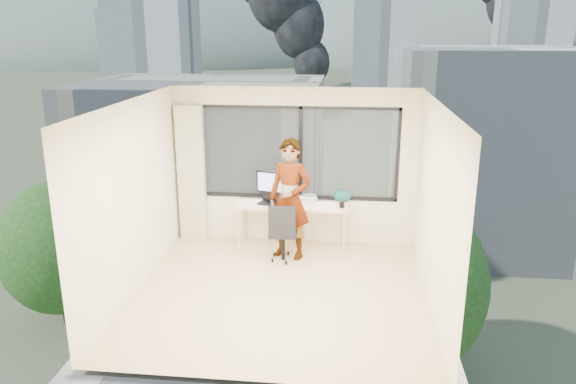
# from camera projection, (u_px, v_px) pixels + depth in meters

# --- Properties ---
(floor) EXTENTS (4.00, 4.00, 0.01)m
(floor) POSITION_uv_depth(u_px,v_px,m) (280.00, 293.00, 7.60)
(floor) COLOR #D4B089
(floor) RESTS_ON ground
(ceiling) EXTENTS (4.00, 4.00, 0.01)m
(ceiling) POSITION_uv_depth(u_px,v_px,m) (279.00, 103.00, 6.85)
(ceiling) COLOR white
(ceiling) RESTS_ON ground
(wall_front) EXTENTS (4.00, 0.01, 2.60)m
(wall_front) POSITION_uv_depth(u_px,v_px,m) (254.00, 266.00, 5.32)
(wall_front) COLOR beige
(wall_front) RESTS_ON ground
(wall_left) EXTENTS (0.01, 4.00, 2.60)m
(wall_left) POSITION_uv_depth(u_px,v_px,m) (132.00, 198.00, 7.43)
(wall_left) COLOR beige
(wall_left) RESTS_ON ground
(wall_right) EXTENTS (0.01, 4.00, 2.60)m
(wall_right) POSITION_uv_depth(u_px,v_px,m) (436.00, 208.00, 7.02)
(wall_right) COLOR beige
(wall_right) RESTS_ON ground
(window_wall) EXTENTS (3.30, 0.16, 1.55)m
(window_wall) POSITION_uv_depth(u_px,v_px,m) (298.00, 153.00, 9.06)
(window_wall) COLOR black
(window_wall) RESTS_ON ground
(curtain) EXTENTS (0.45, 0.14, 2.30)m
(curtain) POSITION_uv_depth(u_px,v_px,m) (192.00, 174.00, 9.23)
(curtain) COLOR beige
(curtain) RESTS_ON floor
(desk) EXTENTS (1.80, 0.60, 0.75)m
(desk) POSITION_uv_depth(u_px,v_px,m) (292.00, 226.00, 9.07)
(desk) COLOR tan
(desk) RESTS_ON floor
(chair) EXTENTS (0.50, 0.50, 0.96)m
(chair) POSITION_uv_depth(u_px,v_px,m) (283.00, 231.00, 8.54)
(chair) COLOR black
(chair) RESTS_ON floor
(person) EXTENTS (0.80, 0.66, 1.90)m
(person) POSITION_uv_depth(u_px,v_px,m) (290.00, 199.00, 8.55)
(person) COLOR #2D2D33
(person) RESTS_ON floor
(monitor) EXTENTS (0.54, 0.23, 0.53)m
(monitor) POSITION_uv_depth(u_px,v_px,m) (272.00, 187.00, 8.98)
(monitor) COLOR black
(monitor) RESTS_ON desk
(game_console) EXTENTS (0.34, 0.30, 0.07)m
(game_console) POSITION_uv_depth(u_px,v_px,m) (307.00, 198.00, 9.17)
(game_console) COLOR white
(game_console) RESTS_ON desk
(laptop) EXTENTS (0.43, 0.45, 0.22)m
(laptop) POSITION_uv_depth(u_px,v_px,m) (269.00, 197.00, 8.95)
(laptop) COLOR black
(laptop) RESTS_ON desk
(cellphone) EXTENTS (0.12, 0.08, 0.01)m
(cellphone) POSITION_uv_depth(u_px,v_px,m) (267.00, 204.00, 8.93)
(cellphone) COLOR black
(cellphone) RESTS_ON desk
(pen_cup) EXTENTS (0.10, 0.10, 0.10)m
(pen_cup) POSITION_uv_depth(u_px,v_px,m) (342.00, 204.00, 8.78)
(pen_cup) COLOR black
(pen_cup) RESTS_ON desk
(handbag) EXTENTS (0.30, 0.21, 0.21)m
(handbag) POSITION_uv_depth(u_px,v_px,m) (342.00, 196.00, 9.04)
(handbag) COLOR #0B463F
(handbag) RESTS_ON desk
(exterior_ground) EXTENTS (400.00, 400.00, 0.04)m
(exterior_ground) POSITION_uv_depth(u_px,v_px,m) (344.00, 107.00, 125.90)
(exterior_ground) COLOR #515B3D
(exterior_ground) RESTS_ON ground
(near_bldg_a) EXTENTS (16.00, 12.00, 14.00)m
(near_bldg_a) POSITION_uv_depth(u_px,v_px,m) (206.00, 182.00, 39.11)
(near_bldg_a) COLOR beige
(near_bldg_a) RESTS_ON exterior_ground
(near_bldg_b) EXTENTS (14.00, 13.00, 16.00)m
(near_bldg_b) POSITION_uv_depth(u_px,v_px,m) (486.00, 150.00, 44.27)
(near_bldg_b) COLOR white
(near_bldg_b) RESTS_ON exterior_ground
(far_tower_a) EXTENTS (14.00, 14.00, 28.00)m
(far_tower_a) POSITION_uv_depth(u_px,v_px,m) (154.00, 47.00, 101.69)
(far_tower_a) COLOR silver
(far_tower_a) RESTS_ON exterior_ground
(far_tower_b) EXTENTS (13.00, 13.00, 30.00)m
(far_tower_b) POSITION_uv_depth(u_px,v_px,m) (383.00, 39.00, 120.77)
(far_tower_b) COLOR silver
(far_tower_b) RESTS_ON exterior_ground
(far_tower_c) EXTENTS (15.00, 15.00, 26.00)m
(far_tower_c) POSITION_uv_depth(u_px,v_px,m) (529.00, 46.00, 136.57)
(far_tower_c) COLOR silver
(far_tower_c) RESTS_ON exterior_ground
(far_tower_d) EXTENTS (16.00, 14.00, 22.00)m
(far_tower_d) POSITION_uv_depth(u_px,v_px,m) (135.00, 51.00, 157.51)
(far_tower_d) COLOR silver
(far_tower_d) RESTS_ON exterior_ground
(hill_a) EXTENTS (288.00, 216.00, 90.00)m
(hill_a) POSITION_uv_depth(u_px,v_px,m) (146.00, 57.00, 328.77)
(hill_a) COLOR slate
(hill_a) RESTS_ON exterior_ground
(hill_b) EXTENTS (300.00, 220.00, 96.00)m
(hill_b) POSITION_uv_depth(u_px,v_px,m) (529.00, 60.00, 306.04)
(hill_b) COLOR slate
(hill_b) RESTS_ON exterior_ground
(tree_a) EXTENTS (7.00, 7.00, 8.00)m
(tree_a) POSITION_uv_depth(u_px,v_px,m) (61.00, 262.00, 33.07)
(tree_a) COLOR #1B4517
(tree_a) RESTS_ON exterior_ground
(tree_b) EXTENTS (7.60, 7.60, 9.00)m
(tree_b) POSITION_uv_depth(u_px,v_px,m) (406.00, 304.00, 27.05)
(tree_b) COLOR #1B4517
(tree_b) RESTS_ON exterior_ground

